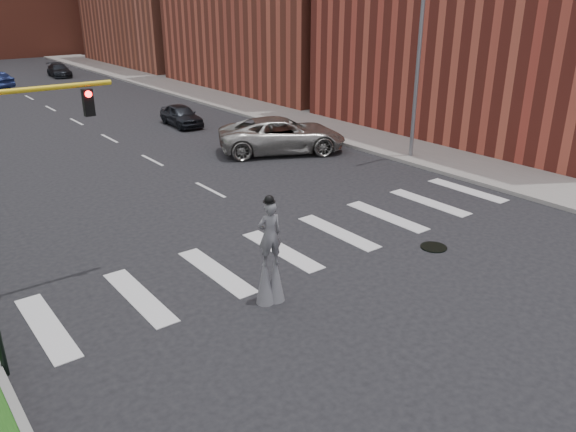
{
  "coord_description": "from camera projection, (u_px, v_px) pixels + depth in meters",
  "views": [
    {
      "loc": [
        -11.64,
        -12.83,
        8.13
      ],
      "look_at": [
        -1.78,
        0.0,
        1.7
      ],
      "focal_mm": 35.0,
      "sensor_mm": 36.0,
      "label": 1
    }
  ],
  "objects": [
    {
      "name": "suv_crossing",
      "position": [
        282.0,
        135.0,
        30.57
      ],
      "size": [
        7.56,
        5.87,
        1.91
      ],
      "primitive_type": "imported",
      "rotation": [
        0.0,
        0.0,
        1.11
      ],
      "color": "#A6A49C",
      "rests_on": "ground"
    },
    {
      "name": "manhole",
      "position": [
        434.0,
        247.0,
        19.26
      ],
      "size": [
        0.9,
        0.9,
        0.04
      ],
      "primitive_type": "cylinder",
      "color": "black",
      "rests_on": "ground"
    },
    {
      "name": "sidewalk_right",
      "position": [
        239.0,
        102.0,
        44.52
      ],
      "size": [
        5.0,
        90.0,
        0.18
      ],
      "primitive_type": "cube",
      "color": "gray",
      "rests_on": "ground"
    },
    {
      "name": "ground_plane",
      "position": [
        330.0,
        251.0,
        19.05
      ],
      "size": [
        160.0,
        160.0,
        0.0
      ],
      "primitive_type": "plane",
      "color": "black",
      "rests_on": "ground"
    },
    {
      "name": "stilt_performer",
      "position": [
        270.0,
        260.0,
        15.44
      ],
      "size": [
        0.83,
        0.58,
        3.19
      ],
      "rotation": [
        0.0,
        0.0,
        2.94
      ],
      "color": "#332314",
      "rests_on": "ground"
    },
    {
      "name": "car_near",
      "position": [
        181.0,
        115.0,
        36.78
      ],
      "size": [
        1.87,
        4.16,
        1.39
      ],
      "primitive_type": "imported",
      "rotation": [
        0.0,
        0.0,
        -0.06
      ],
      "color": "black",
      "rests_on": "ground"
    },
    {
      "name": "streetlight",
      "position": [
        417.0,
        64.0,
        27.83
      ],
      "size": [
        2.05,
        0.2,
        9.0
      ],
      "color": "slate",
      "rests_on": "ground"
    },
    {
      "name": "car_far",
      "position": [
        59.0,
        70.0,
        58.69
      ],
      "size": [
        2.11,
        4.58,
        1.3
      ],
      "primitive_type": "imported",
      "rotation": [
        0.0,
        0.0,
        -0.07
      ],
      "color": "black",
      "rests_on": "ground"
    }
  ]
}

